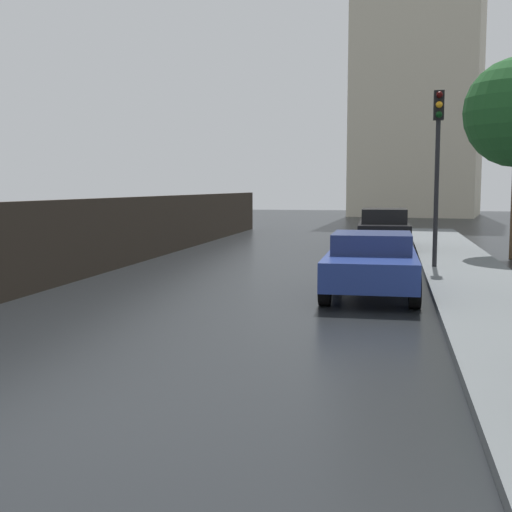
% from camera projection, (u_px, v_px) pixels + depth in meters
% --- Properties ---
extents(ground, '(120.00, 120.00, 0.00)m').
position_uv_depth(ground, '(7.00, 451.00, 5.68)').
color(ground, black).
extents(car_black_near_kerb, '(1.87, 4.38, 1.50)m').
position_uv_depth(car_black_near_kerb, '(384.00, 229.00, 23.28)').
color(car_black_near_kerb, black).
rests_on(car_black_near_kerb, ground).
extents(car_blue_mid_road, '(1.92, 4.26, 1.30)m').
position_uv_depth(car_blue_mid_road, '(372.00, 262.00, 13.83)').
color(car_blue_mid_road, navy).
rests_on(car_blue_mid_road, ground).
extents(traffic_light, '(0.26, 0.39, 4.59)m').
position_uv_depth(traffic_light, '(438.00, 146.00, 17.33)').
color(traffic_light, black).
rests_on(traffic_light, sidewalk_strip).
extents(distant_tower, '(10.63, 10.45, 31.96)m').
position_uv_depth(distant_tower, '(421.00, 8.00, 51.23)').
color(distant_tower, beige).
rests_on(distant_tower, ground).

